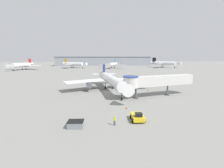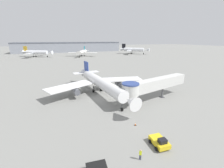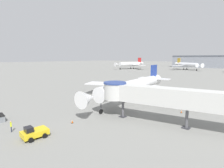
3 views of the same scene
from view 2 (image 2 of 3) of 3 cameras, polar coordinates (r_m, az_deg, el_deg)
The scene contains 11 objects.
ground_plane at distance 42.66m, azimuth -4.60°, elevation -5.56°, with size 800.00×800.00×0.00m, color gray.
main_airplane at distance 45.14m, azimuth -4.65°, elevation 0.50°, with size 31.56×33.45×8.37m.
jet_bridge at distance 41.08m, azimuth 15.14°, elevation -0.23°, with size 22.20×7.79×6.25m.
pushback_tug_yellow at distance 26.12m, azimuth 17.68°, elevation -20.26°, with size 2.53×3.39×1.69m.
traffic_cone_starboard_wing at distance 49.25m, azimuth 10.45°, elevation -2.36°, with size 0.35×0.35×0.59m.
traffic_cone_near_nose at distance 30.44m, azimuth 8.89°, elevation -14.82°, with size 0.37×0.37×0.62m.
ground_crew_marshaller at distance 23.05m, azimuth 10.76°, elevation -24.69°, with size 0.36×0.28×1.66m.
background_jet_gold_tail at distance 161.29m, azimuth -26.93°, elevation 10.72°, with size 28.33×26.19×9.96m.
background_jet_black_tail at distance 177.66m, azimuth 8.14°, elevation 12.87°, with size 28.06×28.07×11.24m.
background_jet_teal_tail at distance 151.43m, azimuth -11.29°, elevation 11.83°, with size 26.97×25.55×9.56m.
terminal_building at distance 214.33m, azimuth -15.77°, elevation 13.41°, with size 134.14×23.30×12.57m.
Camera 2 is at (-11.28, -37.87, 16.07)m, focal length 24.00 mm.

